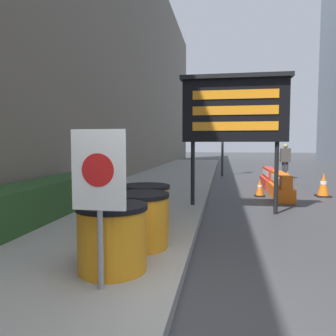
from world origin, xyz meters
TOP-DOWN VIEW (x-y plane):
  - ground_plane at (0.00, 0.00)m, footprint 120.00×120.00m
  - building_left_facade at (-4.09, 9.80)m, footprint 0.40×50.40m
  - hedge_strip at (-3.29, 2.74)m, footprint 0.90×5.40m
  - barrel_drum_foreground at (-0.85, 0.73)m, footprint 0.86×0.86m
  - barrel_drum_middle at (-0.74, 1.66)m, footprint 0.86×0.86m
  - barrel_drum_back at (-0.88, 2.60)m, footprint 0.86×0.86m
  - warning_sign at (-0.80, 0.20)m, footprint 0.58×0.08m
  - message_board at (0.72, 5.16)m, footprint 2.64×0.36m
  - jersey_barrier_orange_far at (2.24, 7.65)m, footprint 0.51×2.14m
  - jersey_barrier_red_striped at (2.24, 10.13)m, footprint 0.54×2.03m
  - traffic_cone_near at (3.64, 8.13)m, footprint 0.44×0.44m
  - traffic_cone_mid at (1.63, 7.84)m, footprint 0.32×0.32m
  - traffic_cone_far at (2.93, 10.23)m, footprint 0.37×0.37m
  - traffic_light_near_curb at (0.41, 14.29)m, footprint 0.28×0.44m
  - pedestrian_worker at (3.37, 13.30)m, footprint 0.47×0.30m

SIDE VIEW (x-z plane):
  - ground_plane at x=0.00m, z-range 0.00..0.00m
  - traffic_cone_mid at x=1.63m, z-range -0.01..0.56m
  - traffic_cone_far at x=2.93m, z-range -0.01..0.65m
  - jersey_barrier_red_striped at x=2.24m, z-range -0.05..0.71m
  - jersey_barrier_orange_far at x=2.24m, z-range -0.05..0.74m
  - traffic_cone_near at x=3.64m, z-range -0.01..0.77m
  - hedge_strip at x=-3.29m, z-range 0.17..0.91m
  - barrel_drum_foreground at x=-0.85m, z-range 0.17..0.98m
  - barrel_drum_middle at x=-0.74m, z-range 0.17..0.98m
  - barrel_drum_back at x=-0.88m, z-range 0.17..0.98m
  - pedestrian_worker at x=3.37m, z-range 0.15..1.85m
  - warning_sign at x=-0.80m, z-range 0.47..2.16m
  - message_board at x=0.72m, z-range 0.84..4.18m
  - traffic_light_near_curb at x=0.41m, z-range 0.96..5.31m
  - building_left_facade at x=-4.09m, z-range 0.00..12.84m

